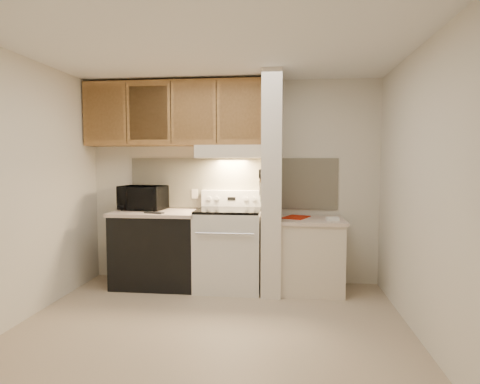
# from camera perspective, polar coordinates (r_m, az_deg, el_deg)

# --- Properties ---
(floor) EXTENTS (3.60, 3.60, 0.00)m
(floor) POSITION_cam_1_polar(r_m,az_deg,el_deg) (3.86, -4.10, -18.67)
(floor) COLOR tan
(floor) RESTS_ON ground
(ceiling) EXTENTS (3.60, 3.60, 0.00)m
(ceiling) POSITION_cam_1_polar(r_m,az_deg,el_deg) (3.69, -4.33, 19.92)
(ceiling) COLOR white
(ceiling) RESTS_ON wall_back
(wall_back) EXTENTS (3.60, 2.50, 0.02)m
(wall_back) POSITION_cam_1_polar(r_m,az_deg,el_deg) (5.04, -1.07, 1.42)
(wall_back) COLOR beige
(wall_back) RESTS_ON floor
(wall_left) EXTENTS (0.02, 3.00, 2.50)m
(wall_left) POSITION_cam_1_polar(r_m,az_deg,el_deg) (4.28, -28.65, 0.34)
(wall_left) COLOR beige
(wall_left) RESTS_ON floor
(wall_right) EXTENTS (0.02, 3.00, 2.50)m
(wall_right) POSITION_cam_1_polar(r_m,az_deg,el_deg) (3.68, 24.49, -0.08)
(wall_right) COLOR beige
(wall_right) RESTS_ON floor
(backsplash) EXTENTS (2.60, 0.02, 0.63)m
(backsplash) POSITION_cam_1_polar(r_m,az_deg,el_deg) (5.03, -1.08, 1.24)
(backsplash) COLOR beige
(backsplash) RESTS_ON wall_back
(range_body) EXTENTS (0.76, 0.65, 0.92)m
(range_body) POSITION_cam_1_polar(r_m,az_deg,el_deg) (4.81, -1.59, -8.24)
(range_body) COLOR silver
(range_body) RESTS_ON floor
(oven_window) EXTENTS (0.50, 0.01, 0.30)m
(oven_window) POSITION_cam_1_polar(r_m,az_deg,el_deg) (4.49, -2.17, -8.62)
(oven_window) COLOR black
(oven_window) RESTS_ON range_body
(oven_handle) EXTENTS (0.65, 0.02, 0.02)m
(oven_handle) POSITION_cam_1_polar(r_m,az_deg,el_deg) (4.41, -2.25, -5.95)
(oven_handle) COLOR silver
(oven_handle) RESTS_ON range_body
(cooktop) EXTENTS (0.74, 0.64, 0.03)m
(cooktop) POSITION_cam_1_polar(r_m,az_deg,el_deg) (4.73, -1.61, -2.61)
(cooktop) COLOR black
(cooktop) RESTS_ON range_body
(range_backguard) EXTENTS (0.76, 0.08, 0.20)m
(range_backguard) POSITION_cam_1_polar(r_m,az_deg,el_deg) (5.00, -1.15, -0.91)
(range_backguard) COLOR silver
(range_backguard) RESTS_ON range_body
(range_display) EXTENTS (0.10, 0.01, 0.04)m
(range_display) POSITION_cam_1_polar(r_m,az_deg,el_deg) (4.95, -1.22, -0.95)
(range_display) COLOR black
(range_display) RESTS_ON range_backguard
(range_knob_left_outer) EXTENTS (0.05, 0.02, 0.05)m
(range_knob_left_outer) POSITION_cam_1_polar(r_m,az_deg,el_deg) (5.00, -4.41, -0.92)
(range_knob_left_outer) COLOR silver
(range_knob_left_outer) RESTS_ON range_backguard
(range_knob_left_inner) EXTENTS (0.05, 0.02, 0.05)m
(range_knob_left_inner) POSITION_cam_1_polar(r_m,az_deg,el_deg) (4.98, -3.28, -0.93)
(range_knob_left_inner) COLOR silver
(range_knob_left_inner) RESTS_ON range_backguard
(range_knob_right_inner) EXTENTS (0.05, 0.02, 0.05)m
(range_knob_right_inner) POSITION_cam_1_polar(r_m,az_deg,el_deg) (4.93, 0.85, -0.98)
(range_knob_right_inner) COLOR silver
(range_knob_right_inner) RESTS_ON range_backguard
(range_knob_right_outer) EXTENTS (0.05, 0.02, 0.05)m
(range_knob_right_outer) POSITION_cam_1_polar(r_m,az_deg,el_deg) (4.92, 2.01, -0.99)
(range_knob_right_outer) COLOR silver
(range_knob_right_outer) RESTS_ON range_backguard
(dishwasher_front) EXTENTS (1.00, 0.63, 0.87)m
(dishwasher_front) POSITION_cam_1_polar(r_m,az_deg,el_deg) (5.02, -11.67, -8.08)
(dishwasher_front) COLOR black
(dishwasher_front) RESTS_ON floor
(left_countertop) EXTENTS (1.04, 0.67, 0.04)m
(left_countertop) POSITION_cam_1_polar(r_m,az_deg,el_deg) (4.94, -11.76, -2.92)
(left_countertop) COLOR beige
(left_countertop) RESTS_ON dishwasher_front
(spoon_rest) EXTENTS (0.24, 0.12, 0.02)m
(spoon_rest) POSITION_cam_1_polar(r_m,az_deg,el_deg) (4.74, -12.11, -2.90)
(spoon_rest) COLOR black
(spoon_rest) RESTS_ON left_countertop
(teal_jar) EXTENTS (0.10, 0.10, 0.10)m
(teal_jar) POSITION_cam_1_polar(r_m,az_deg,el_deg) (4.99, -12.92, -2.07)
(teal_jar) COLOR #276461
(teal_jar) RESTS_ON left_countertop
(outlet) EXTENTS (0.08, 0.01, 0.12)m
(outlet) POSITION_cam_1_polar(r_m,az_deg,el_deg) (5.11, -6.44, -0.25)
(outlet) COLOR beige
(outlet) RESTS_ON backsplash
(microwave) EXTENTS (0.58, 0.43, 0.30)m
(microwave) POSITION_cam_1_polar(r_m,az_deg,el_deg) (5.13, -13.63, -0.79)
(microwave) COLOR black
(microwave) RESTS_ON left_countertop
(partition_pillar) EXTENTS (0.22, 0.70, 2.50)m
(partition_pillar) POSITION_cam_1_polar(r_m,az_deg,el_deg) (4.65, 4.61, 1.15)
(partition_pillar) COLOR silver
(partition_pillar) RESTS_ON floor
(pillar_trim) EXTENTS (0.01, 0.70, 0.04)m
(pillar_trim) POSITION_cam_1_polar(r_m,az_deg,el_deg) (4.65, 3.19, 1.78)
(pillar_trim) COLOR olive
(pillar_trim) RESTS_ON partition_pillar
(knife_strip) EXTENTS (0.02, 0.42, 0.04)m
(knife_strip) POSITION_cam_1_polar(r_m,az_deg,el_deg) (4.60, 3.08, 2.00)
(knife_strip) COLOR black
(knife_strip) RESTS_ON partition_pillar
(knife_blade_a) EXTENTS (0.01, 0.03, 0.16)m
(knife_blade_a) POSITION_cam_1_polar(r_m,az_deg,el_deg) (4.44, 2.79, 0.62)
(knife_blade_a) COLOR silver
(knife_blade_a) RESTS_ON knife_strip
(knife_handle_a) EXTENTS (0.02, 0.02, 0.10)m
(knife_handle_a) POSITION_cam_1_polar(r_m,az_deg,el_deg) (4.45, 2.81, 2.56)
(knife_handle_a) COLOR black
(knife_handle_a) RESTS_ON knife_strip
(knife_blade_b) EXTENTS (0.01, 0.04, 0.18)m
(knife_blade_b) POSITION_cam_1_polar(r_m,az_deg,el_deg) (4.54, 2.87, 0.58)
(knife_blade_b) COLOR silver
(knife_blade_b) RESTS_ON knife_strip
(knife_handle_b) EXTENTS (0.02, 0.02, 0.10)m
(knife_handle_b) POSITION_cam_1_polar(r_m,az_deg,el_deg) (4.52, 2.86, 2.59)
(knife_handle_b) COLOR black
(knife_handle_b) RESTS_ON knife_strip
(knife_blade_c) EXTENTS (0.01, 0.04, 0.20)m
(knife_blade_c) POSITION_cam_1_polar(r_m,az_deg,el_deg) (4.61, 2.92, 0.51)
(knife_blade_c) COLOR silver
(knife_blade_c) RESTS_ON knife_strip
(knife_handle_c) EXTENTS (0.02, 0.02, 0.10)m
(knife_handle_c) POSITION_cam_1_polar(r_m,az_deg,el_deg) (4.62, 2.94, 2.63)
(knife_handle_c) COLOR black
(knife_handle_c) RESTS_ON knife_strip
(knife_blade_d) EXTENTS (0.01, 0.04, 0.16)m
(knife_blade_d) POSITION_cam_1_polar(r_m,az_deg,el_deg) (4.69, 2.98, 0.82)
(knife_blade_d) COLOR silver
(knife_blade_d) RESTS_ON knife_strip
(knife_handle_d) EXTENTS (0.02, 0.02, 0.10)m
(knife_handle_d) POSITION_cam_1_polar(r_m,az_deg,el_deg) (4.69, 3.00, 2.66)
(knife_handle_d) COLOR black
(knife_handle_d) RESTS_ON knife_strip
(knife_blade_e) EXTENTS (0.01, 0.04, 0.18)m
(knife_blade_e) POSITION_cam_1_polar(r_m,az_deg,el_deg) (4.76, 3.03, 0.75)
(knife_blade_e) COLOR silver
(knife_blade_e) RESTS_ON knife_strip
(knife_handle_e) EXTENTS (0.02, 0.02, 0.10)m
(knife_handle_e) POSITION_cam_1_polar(r_m,az_deg,el_deg) (4.77, 3.05, 2.68)
(knife_handle_e) COLOR black
(knife_handle_e) RESTS_ON knife_strip
(oven_mitt) EXTENTS (0.03, 0.10, 0.25)m
(oven_mitt) POSITION_cam_1_polar(r_m,az_deg,el_deg) (4.83, 3.10, 0.10)
(oven_mitt) COLOR gray
(oven_mitt) RESTS_ON partition_pillar
(right_cab_base) EXTENTS (0.70, 0.60, 0.81)m
(right_cab_base) POSITION_cam_1_polar(r_m,az_deg,el_deg) (4.78, 10.13, -9.06)
(right_cab_base) COLOR beige
(right_cab_base) RESTS_ON floor
(right_countertop) EXTENTS (0.74, 0.64, 0.04)m
(right_countertop) POSITION_cam_1_polar(r_m,az_deg,el_deg) (4.70, 10.20, -4.01)
(right_countertop) COLOR beige
(right_countertop) RESTS_ON right_cab_base
(red_folder) EXTENTS (0.35, 0.40, 0.01)m
(red_folder) POSITION_cam_1_polar(r_m,az_deg,el_deg) (4.76, 7.98, -3.57)
(red_folder) COLOR #A81C07
(red_folder) RESTS_ON right_countertop
(white_box) EXTENTS (0.14, 0.10, 0.04)m
(white_box) POSITION_cam_1_polar(r_m,az_deg,el_deg) (4.62, 13.02, -3.73)
(white_box) COLOR white
(white_box) RESTS_ON right_countertop
(range_hood) EXTENTS (0.78, 0.44, 0.15)m
(range_hood) POSITION_cam_1_polar(r_m,az_deg,el_deg) (4.82, -1.42, 5.74)
(range_hood) COLOR beige
(range_hood) RESTS_ON upper_cabinets
(hood_lip) EXTENTS (0.78, 0.04, 0.06)m
(hood_lip) POSITION_cam_1_polar(r_m,az_deg,el_deg) (4.61, -1.77, 5.24)
(hood_lip) COLOR beige
(hood_lip) RESTS_ON range_hood
(upper_cabinets) EXTENTS (2.18, 0.33, 0.77)m
(upper_cabinets) POSITION_cam_1_polar(r_m,az_deg,el_deg) (5.03, -9.30, 10.88)
(upper_cabinets) COLOR olive
(upper_cabinets) RESTS_ON wall_back
(cab_door_a) EXTENTS (0.46, 0.01, 0.63)m
(cab_door_a) POSITION_cam_1_polar(r_m,az_deg,el_deg) (5.17, -18.71, 10.54)
(cab_door_a) COLOR olive
(cab_door_a) RESTS_ON upper_cabinets
(cab_gap_a) EXTENTS (0.01, 0.01, 0.73)m
(cab_gap_a) POSITION_cam_1_polar(r_m,az_deg,el_deg) (5.06, -15.87, 10.74)
(cab_gap_a) COLOR black
(cab_gap_a) RESTS_ON upper_cabinets
(cab_door_b) EXTENTS (0.46, 0.01, 0.63)m
(cab_door_b) POSITION_cam_1_polar(r_m,az_deg,el_deg) (4.96, -12.90, 10.92)
(cab_door_b) COLOR olive
(cab_door_b) RESTS_ON upper_cabinets
(cab_gap_b) EXTENTS (0.01, 0.01, 0.73)m
(cab_gap_b) POSITION_cam_1_polar(r_m,az_deg,el_deg) (4.88, -9.82, 11.08)
(cab_gap_b) COLOR black
(cab_gap_b) RESTS_ON upper_cabinets
(cab_door_c) EXTENTS (0.46, 0.01, 0.63)m
(cab_door_c) POSITION_cam_1_polar(r_m,az_deg,el_deg) (4.81, -6.64, 11.21)
(cab_door_c) COLOR olive
(cab_door_c) RESTS_ON upper_cabinets
(cab_gap_c) EXTENTS (0.01, 0.01, 0.73)m
(cab_gap_c) POSITION_cam_1_polar(r_m,az_deg,el_deg) (4.76, -3.39, 11.31)
(cab_gap_c) COLOR black
(cab_gap_c) RESTS_ON upper_cabinets
(cab_door_d) EXTENTS (0.46, 0.01, 0.63)m
(cab_door_d) POSITION_cam_1_polar(r_m,az_deg,el_deg) (4.72, -0.06, 11.37)
(cab_door_d) COLOR olive
(cab_door_d) RESTS_ON upper_cabinets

